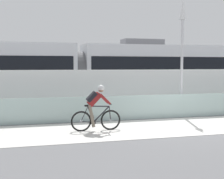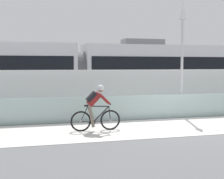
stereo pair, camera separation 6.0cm
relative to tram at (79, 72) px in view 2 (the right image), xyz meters
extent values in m
plane|color=slate|center=(3.05, -6.85, -1.89)|extent=(200.00, 200.00, 0.00)
cube|color=silver|center=(3.05, -6.85, -1.89)|extent=(32.00, 3.20, 0.01)
cube|color=#ADC6C1|center=(3.05, -5.00, -1.38)|extent=(32.00, 0.05, 1.02)
cube|color=white|center=(3.05, -3.20, -0.85)|extent=(32.00, 0.36, 2.08)
cube|color=#595654|center=(3.05, -0.72, -1.89)|extent=(32.00, 0.08, 0.01)
cube|color=#595654|center=(3.05, 0.72, -1.89)|extent=(32.00, 0.08, 0.01)
cube|color=#232326|center=(-2.22, 0.00, -1.53)|extent=(1.40, 1.88, 0.20)
cylinder|color=black|center=(-2.22, -0.72, -1.59)|extent=(0.60, 0.10, 0.60)
cylinder|color=black|center=(-2.22, 0.72, -1.59)|extent=(0.60, 0.10, 0.60)
cube|color=silver|center=(5.76, 0.00, 0.01)|extent=(11.00, 2.50, 3.10)
cube|color=black|center=(5.76, 0.00, 0.36)|extent=(10.56, 2.54, 1.04)
cube|color=#19599E|center=(5.76, 0.00, -1.36)|extent=(10.78, 2.53, 0.28)
cube|color=slate|center=(3.78, 0.00, 1.74)|extent=(2.40, 1.10, 0.36)
cube|color=#232326|center=(2.24, 0.00, -1.53)|extent=(1.40, 1.88, 0.20)
cylinder|color=black|center=(2.24, -0.72, -1.59)|extent=(0.60, 0.10, 0.60)
cylinder|color=black|center=(2.24, 0.72, -1.59)|extent=(0.60, 0.10, 0.60)
cube|color=#232326|center=(9.28, 0.00, -1.53)|extent=(1.40, 1.88, 0.20)
cylinder|color=black|center=(9.28, 0.72, -1.59)|extent=(0.60, 0.10, 0.60)
cylinder|color=#59595B|center=(0.01, 0.00, 0.01)|extent=(0.60, 2.30, 2.30)
torus|color=black|center=(0.12, -6.85, -1.53)|extent=(0.72, 0.06, 0.72)
cylinder|color=#99999E|center=(0.12, -6.85, -1.53)|extent=(0.07, 0.10, 0.07)
torus|color=black|center=(-0.93, -6.85, -1.53)|extent=(0.72, 0.06, 0.72)
cylinder|color=#99999E|center=(-0.93, -6.85, -1.53)|extent=(0.07, 0.10, 0.07)
cylinder|color=black|center=(-0.22, -6.85, -1.32)|extent=(0.60, 0.04, 0.58)
cylinder|color=black|center=(-0.59, -6.85, -1.30)|extent=(0.22, 0.04, 0.59)
cylinder|color=black|center=(-0.31, -6.85, -1.03)|extent=(0.76, 0.04, 0.07)
cylinder|color=black|center=(-0.72, -6.85, -1.56)|extent=(0.43, 0.03, 0.09)
cylinder|color=black|center=(-0.81, -6.85, -1.27)|extent=(0.27, 0.02, 0.53)
cylinder|color=black|center=(0.10, -6.85, -1.29)|extent=(0.08, 0.03, 0.49)
cube|color=black|center=(-0.68, -6.85, -0.99)|extent=(0.24, 0.10, 0.05)
cylinder|color=black|center=(0.07, -6.85, -0.94)|extent=(0.03, 0.58, 0.03)
cylinder|color=#262628|center=(-0.50, -6.85, -1.59)|extent=(0.18, 0.02, 0.18)
cube|color=maroon|center=(-0.46, -6.85, -0.78)|extent=(0.50, 0.28, 0.51)
cube|color=black|center=(-0.56, -6.85, -0.69)|extent=(0.38, 0.30, 0.38)
sphere|color=#997051|center=(-0.22, -6.85, -0.43)|extent=(0.20, 0.20, 0.20)
sphere|color=silver|center=(-0.22, -6.85, -0.40)|extent=(0.23, 0.23, 0.23)
cylinder|color=maroon|center=(-0.11, -7.01, -0.77)|extent=(0.41, 0.08, 0.41)
cylinder|color=maroon|center=(-0.11, -6.69, -0.77)|extent=(0.41, 0.08, 0.41)
cylinder|color=#726656|center=(-0.57, -6.94, -1.35)|extent=(0.25, 0.11, 0.79)
cylinder|color=#726656|center=(-0.57, -6.76, -1.21)|extent=(0.25, 0.11, 0.52)
cylinder|color=gray|center=(3.96, -4.70, -1.79)|extent=(0.24, 0.24, 0.20)
cylinder|color=silver|center=(3.96, -4.70, 0.31)|extent=(0.12, 0.12, 4.20)
cone|color=white|center=(3.96, -4.70, 2.86)|extent=(0.28, 0.28, 0.90)
camera|label=1|loc=(-2.51, -17.27, 0.41)|focal=49.29mm
camera|label=2|loc=(-2.45, -17.29, 0.41)|focal=49.29mm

